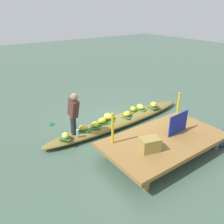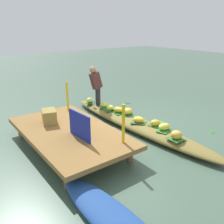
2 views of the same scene
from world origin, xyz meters
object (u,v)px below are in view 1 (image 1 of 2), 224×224
Objects in this scene: banana_bunch_2 at (84,127)px; banana_bunch_3 at (154,105)px; banana_bunch_1 at (108,116)px; water_bottle at (78,133)px; banana_bunch_0 at (133,109)px; produce_crate at (150,144)px; banana_bunch_5 at (102,120)px; banana_bunch_8 at (95,124)px; banana_bunch_7 at (140,107)px; vendor_person at (73,111)px; market_banner at (178,123)px; vendor_boat at (120,121)px; banana_bunch_6 at (65,135)px; banana_bunch_4 at (127,114)px.

banana_bunch_3 reaches higher than banana_bunch_2.
banana_bunch_1 reaches higher than water_bottle.
banana_bunch_0 is 0.55× the size of produce_crate.
banana_bunch_3 reaches higher than banana_bunch_5.
water_bottle is (0.68, 0.16, 0.01)m from banana_bunch_8.
banana_bunch_0 is 0.31m from banana_bunch_7.
vendor_person reaches higher than market_banner.
vendor_boat is at bearing 6.35° from banana_bunch_7.
water_bottle is at bearing 168.12° from banana_bunch_6.
market_banner is at bearing 127.58° from banana_bunch_8.
vendor_boat is 1.40m from banana_bunch_2.
banana_bunch_7 is at bearing -174.37° from banana_bunch_8.
vendor_boat is at bearing 10.45° from banana_bunch_0.
water_bottle is 0.43× the size of produce_crate.
banana_bunch_8 is at bearing 14.73° from banana_bunch_5.
banana_bunch_5 is 2.12m from produce_crate.
banana_bunch_1 is 1.31m from water_bottle.
vendor_person reaches higher than banana_bunch_7.
produce_crate reaches higher than banana_bunch_8.
produce_crate is at bearing 115.19° from vendor_person.
banana_bunch_1 reaches higher than banana_bunch_4.
banana_bunch_7 is (-1.66, -0.11, 0.00)m from banana_bunch_5.
market_banner is (-1.13, 1.93, 0.37)m from banana_bunch_5.
banana_bunch_4 is (-1.60, 0.02, 0.01)m from banana_bunch_2.
banana_bunch_3 reaches higher than banana_bunch_4.
banana_bunch_6 is 1.16× the size of water_bottle.
banana_bunch_4 is (1.23, 0.01, -0.02)m from banana_bunch_3.
vendor_person is 2.83× the size of produce_crate.
banana_bunch_0 is 0.94× the size of banana_bunch_3.
banana_bunch_1 reaches higher than banana_bunch_2.
produce_crate is (0.77, 2.11, 0.47)m from vendor_boat.
produce_crate reaches higher than banana_bunch_0.
banana_bunch_2 is 0.38m from banana_bunch_8.
banana_bunch_6 is 3.02m from market_banner.
banana_bunch_2 is 0.22× the size of vendor_person.
banana_bunch_6 reaches higher than banana_bunch_8.
banana_bunch_0 reaches higher than vendor_boat.
vendor_person is 6.57× the size of water_bottle.
banana_bunch_6 is (3.46, 0.13, -0.01)m from banana_bunch_3.
banana_bunch_1 is at bearing -171.76° from banana_bunch_2.
banana_bunch_1 is 0.71× the size of produce_crate.
banana_bunch_0 is 0.20× the size of vendor_person.
banana_bunch_0 is 2.43m from vendor_person.
banana_bunch_2 is 0.37× the size of market_banner.
water_bottle reaches higher than banana_bunch_6.
vendor_boat is 1.03m from banana_bunch_8.
banana_bunch_4 is (0.41, 0.18, -0.00)m from banana_bunch_0.
banana_bunch_0 is 0.78× the size of banana_bunch_1.
banana_bunch_1 is at bearing -13.85° from banana_bunch_4.
produce_crate is at bearing 4.41° from market_banner.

